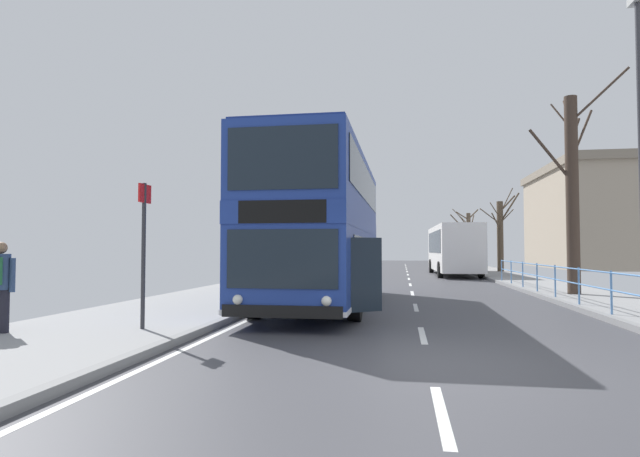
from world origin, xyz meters
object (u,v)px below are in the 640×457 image
bare_tree_far_02 (501,234)px  background_building_00 (610,217)px  bare_tree_far_01 (572,190)px  bus_stop_sign_near (144,239)px  background_bus_far_lane (453,248)px  bare_tree_far_00 (468,237)px  double_decker_bus_main (323,228)px

bare_tree_far_02 → background_building_00: size_ratio=0.35×
bare_tree_far_01 → background_building_00: size_ratio=0.44×
bus_stop_sign_near → background_building_00: background_building_00 is taller
bare_tree_far_02 → background_building_00: background_building_00 is taller
background_bus_far_lane → bare_tree_far_00: 13.27m
background_bus_far_lane → bare_tree_far_01: bare_tree_far_01 is taller
double_decker_bus_main → bare_tree_far_01: 9.06m
bare_tree_far_01 → background_building_00: (12.74, 30.85, 0.93)m
double_decker_bus_main → bare_tree_far_01: (8.10, 3.81, 1.40)m
bus_stop_sign_near → bare_tree_far_01: bare_tree_far_01 is taller
double_decker_bus_main → bus_stop_sign_near: 6.30m
bare_tree_far_00 → background_building_00: 13.07m
bare_tree_far_00 → bare_tree_far_02: (0.92, -10.03, -0.02)m
background_bus_far_lane → bare_tree_far_02: bare_tree_far_02 is taller
double_decker_bus_main → background_building_00: size_ratio=0.62×
bare_tree_far_00 → bare_tree_far_01: bare_tree_far_01 is taller
bare_tree_far_02 → double_decker_bus_main: bearing=-112.2°
bus_stop_sign_near → double_decker_bus_main: bearing=65.2°
background_bus_far_lane → bare_tree_far_00: bearing=78.8°
double_decker_bus_main → background_building_00: bearing=59.0°
bare_tree_far_01 → bus_stop_sign_near: bearing=-138.4°
double_decker_bus_main → bare_tree_far_01: bare_tree_far_01 is taller
bare_tree_far_01 → background_building_00: bearing=67.6°
bare_tree_far_02 → background_building_00: (11.78, 12.51, 1.87)m
background_bus_far_lane → bus_stop_sign_near: bearing=-108.2°
double_decker_bus_main → background_bus_far_lane: double_decker_bus_main is taller
background_building_00 → double_decker_bus_main: bearing=-121.0°
bus_stop_sign_near → bare_tree_far_00: bare_tree_far_00 is taller
bus_stop_sign_near → background_building_00: size_ratio=0.17×
double_decker_bus_main → bare_tree_far_02: 23.94m
bare_tree_far_00 → bare_tree_far_02: bare_tree_far_02 is taller
double_decker_bus_main → bus_stop_sign_near: double_decker_bus_main is taller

